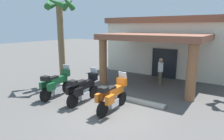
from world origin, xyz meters
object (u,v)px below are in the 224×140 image
motorcycle_green (56,84)px  palm_tree_roadside (60,24)px  motorcycle_orange (112,96)px  pedestrian (160,69)px  motorcycle_black (83,89)px  motel_building (176,44)px

motorcycle_green → palm_tree_roadside: size_ratio=0.40×
motorcycle_orange → pedestrian: size_ratio=1.28×
motorcycle_black → palm_tree_roadside: size_ratio=0.40×
motorcycle_green → motorcycle_orange: 3.46m
motorcycle_orange → palm_tree_roadside: bearing=70.5°
motorcycle_green → palm_tree_roadside: bearing=34.1°
motorcycle_orange → motorcycle_black: bearing=88.7°
motorcycle_orange → pedestrian: bearing=-3.8°
motorcycle_orange → palm_tree_roadside: 6.16m
motel_building → motorcycle_green: motel_building is taller
motel_building → pedestrian: 4.93m
palm_tree_roadside → motorcycle_black: bearing=-28.1°
motel_building → motorcycle_orange: 9.93m
motel_building → motorcycle_black: size_ratio=4.78×
pedestrian → motorcycle_green: bearing=7.8°
motorcycle_green → motorcycle_black: (1.73, 0.16, 0.00)m
motorcycle_black → motorcycle_orange: 1.73m
motel_building → motorcycle_black: 10.03m
motorcycle_black → motorcycle_orange: size_ratio=1.00×
motorcycle_green → pedestrian: size_ratio=1.28×
motorcycle_black → motel_building: bearing=-10.4°
motorcycle_orange → pedestrian: (0.35, 5.05, 0.30)m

